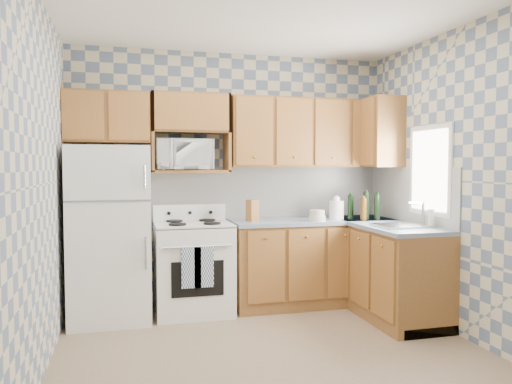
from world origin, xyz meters
TOP-DOWN VIEW (x-y plane):
  - floor at (0.00, 0.00)m, footprint 3.40×3.40m
  - back_wall at (0.00, 1.60)m, footprint 3.40×0.02m
  - right_wall at (1.70, 0.00)m, footprint 0.02×3.20m
  - backsplash_back at (0.40, 1.59)m, footprint 2.60×0.02m
  - backsplash_right at (1.69, 0.80)m, footprint 0.02×1.60m
  - refrigerator at (-1.27, 1.25)m, footprint 0.75×0.70m
  - stove_body at (-0.47, 1.28)m, footprint 0.76×0.65m
  - cooktop at (-0.47, 1.28)m, footprint 0.76×0.65m
  - backguard at (-0.47, 1.55)m, footprint 0.76×0.08m
  - dish_towel_left at (-0.53, 0.93)m, footprint 0.18×0.02m
  - dish_towel_right at (-0.41, 0.93)m, footprint 0.18×0.02m
  - base_cabinets_back at (0.82, 1.30)m, footprint 1.75×0.60m
  - base_cabinets_right at (1.40, 0.80)m, footprint 0.60×1.60m
  - countertop_back at (0.82, 1.30)m, footprint 1.77×0.63m
  - countertop_right at (1.40, 0.80)m, footprint 0.63×1.60m
  - upper_cabinets_back at (0.82, 1.44)m, footprint 1.75×0.33m
  - upper_cabinets_fridge at (-1.29, 1.44)m, footprint 0.82×0.33m
  - upper_cabinets_right at (1.53, 1.25)m, footprint 0.33×0.70m
  - microwave_shelf at (-0.47, 1.44)m, footprint 0.80×0.33m
  - microwave at (-0.55, 1.44)m, footprint 0.61×0.45m
  - sink at (1.40, 0.45)m, footprint 0.48×0.40m
  - window at (1.69, 0.45)m, footprint 0.02×0.66m
  - bottle_0 at (1.37, 1.13)m, footprint 0.06×0.06m
  - bottle_1 at (1.47, 1.07)m, footprint 0.06×0.06m
  - bottle_2 at (1.52, 1.17)m, footprint 0.06×0.06m
  - bottle_3 at (1.30, 1.05)m, footprint 0.06×0.06m
  - bottle_4 at (1.22, 1.19)m, footprint 0.06×0.06m
  - knife_block at (0.15, 1.27)m, footprint 0.13×0.13m
  - electric_kettle at (1.06, 1.21)m, footprint 0.16×0.16m
  - food_containers at (0.79, 1.09)m, footprint 0.17×0.17m
  - soap_bottle at (1.62, 0.32)m, footprint 0.06×0.06m

SIDE VIEW (x-z plane):
  - floor at x=0.00m, z-range 0.00..0.00m
  - base_cabinets_back at x=0.82m, z-range 0.00..0.88m
  - base_cabinets_right at x=1.40m, z-range 0.00..0.88m
  - stove_body at x=-0.47m, z-range 0.00..0.90m
  - dish_towel_left at x=-0.53m, z-range 0.34..0.73m
  - dish_towel_right at x=-0.41m, z-range 0.34..0.73m
  - refrigerator at x=-1.27m, z-range 0.00..1.68m
  - countertop_back at x=0.82m, z-range 0.88..0.92m
  - countertop_right at x=1.40m, z-range 0.88..0.92m
  - cooktop at x=-0.47m, z-range 0.89..0.92m
  - sink at x=1.40m, z-range 0.91..0.94m
  - food_containers at x=0.79m, z-range 0.92..1.04m
  - backguard at x=-0.47m, z-range 0.92..1.08m
  - soap_bottle at x=1.62m, z-range 0.92..1.09m
  - electric_kettle at x=1.06m, z-range 0.92..1.12m
  - knife_block at x=0.15m, z-range 0.92..1.14m
  - bottle_3 at x=1.30m, z-range 0.92..1.15m
  - bottle_2 at x=1.52m, z-range 0.92..1.17m
  - bottle_4 at x=1.22m, z-range 0.92..1.18m
  - bottle_1 at x=1.47m, z-range 0.92..1.19m
  - bottle_0 at x=1.37m, z-range 0.92..1.21m
  - backsplash_back at x=0.40m, z-range 0.92..1.48m
  - backsplash_right at x=1.69m, z-range 0.92..1.48m
  - back_wall at x=0.00m, z-range 0.00..2.70m
  - right_wall at x=1.70m, z-range 0.00..2.70m
  - microwave_shelf at x=-0.47m, z-range 1.42..1.45m
  - window at x=1.69m, z-range 1.02..1.88m
  - microwave at x=-0.55m, z-range 1.45..1.77m
  - upper_cabinets_back at x=0.82m, z-range 1.48..2.22m
  - upper_cabinets_right at x=1.53m, z-range 1.48..2.22m
  - upper_cabinets_fridge at x=-1.29m, z-range 1.72..2.22m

